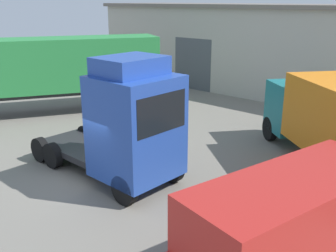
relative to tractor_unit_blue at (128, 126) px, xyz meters
name	(u,v)px	position (x,y,z in m)	size (l,w,h in m)	color
ground_plane	(104,182)	(-0.76, -0.56, -2.11)	(60.00, 60.00, 0.00)	slate
warehouse_building	(311,52)	(-0.76, 16.84, 0.84)	(32.75, 7.32, 5.89)	#B7B2A3
tractor_unit_blue	(128,126)	(0.00, 0.00, 0.00)	(6.22, 2.63, 4.47)	#2347A3
container_trailer_green	(49,67)	(-9.86, 3.23, 0.54)	(8.19, 11.81, 4.19)	#28843D
delivery_van_red	(288,227)	(6.35, -1.08, -0.72)	(3.16, 5.86, 2.55)	red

